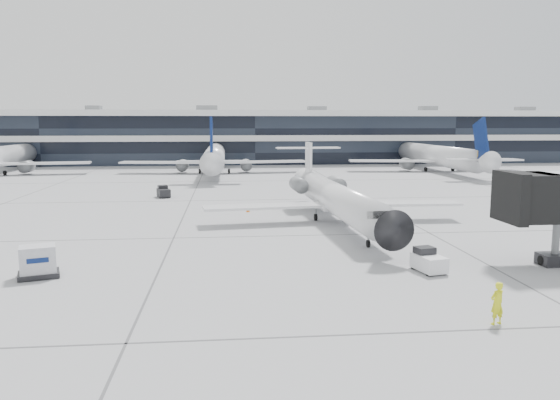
{
  "coord_description": "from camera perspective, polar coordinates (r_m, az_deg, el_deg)",
  "views": [
    {
      "loc": [
        -5.95,
        -41.05,
        8.67
      ],
      "look_at": [
        -1.75,
        1.42,
        2.6
      ],
      "focal_mm": 35.0,
      "sensor_mm": 36.0,
      "label": 1
    }
  ],
  "objects": [
    {
      "name": "regional_jet",
      "position": [
        47.79,
        5.71,
        0.34
      ],
      "size": [
        22.89,
        28.55,
        6.59
      ],
      "rotation": [
        0.0,
        0.0,
        0.05
      ],
      "color": "white",
      "rests_on": "ground"
    },
    {
      "name": "ground",
      "position": [
        42.38,
        2.56,
        -3.72
      ],
      "size": [
        220.0,
        220.0,
        0.0
      ],
      "primitive_type": "plane",
      "color": "gray",
      "rests_on": "ground"
    },
    {
      "name": "terminal",
      "position": [
        123.25,
        -2.89,
        6.37
      ],
      "size": [
        170.0,
        22.0,
        10.0
      ],
      "primitive_type": "cube",
      "color": "black",
      "rests_on": "ground"
    },
    {
      "name": "baggage_tug",
      "position": [
        33.31,
        15.23,
        -6.18
      ],
      "size": [
        1.72,
        2.39,
        1.38
      ],
      "rotation": [
        0.0,
        0.0,
        0.22
      ],
      "color": "white",
      "rests_on": "ground"
    },
    {
      "name": "cargo_uld",
      "position": [
        33.78,
        -23.96,
        -5.93
      ],
      "size": [
        2.56,
        2.19,
        1.78
      ],
      "rotation": [
        0.0,
        0.0,
        0.31
      ],
      "color": "black",
      "rests_on": "ground"
    },
    {
      "name": "far_tug",
      "position": [
        65.26,
        -12.08,
        0.82
      ],
      "size": [
        1.85,
        2.44,
        1.38
      ],
      "rotation": [
        0.0,
        0.0,
        0.3
      ],
      "color": "black",
      "rests_on": "ground"
    },
    {
      "name": "traffic_cone",
      "position": [
        53.51,
        -3.37,
        -0.97
      ],
      "size": [
        0.46,
        0.46,
        0.54
      ],
      "rotation": [
        0.0,
        0.0,
        0.32
      ],
      "color": "orange",
      "rests_on": "ground"
    },
    {
      "name": "ramp_worker",
      "position": [
        25.7,
        21.74,
        -9.98
      ],
      "size": [
        0.8,
        0.65,
        1.89
      ],
      "primitive_type": "imported",
      "rotation": [
        0.0,
        0.0,
        3.47
      ],
      "color": "yellow",
      "rests_on": "ground"
    },
    {
      "name": "bg_jet_right",
      "position": [
        103.64,
        15.89,
        2.98
      ],
      "size": [
        32.0,
        40.0,
        9.6
      ],
      "primitive_type": null,
      "color": "silver",
      "rests_on": "ground"
    },
    {
      "name": "bg_jet_center",
      "position": [
        96.47,
        -6.84,
        2.88
      ],
      "size": [
        32.0,
        40.0,
        9.6
      ],
      "primitive_type": null,
      "color": "silver",
      "rests_on": "ground"
    }
  ]
}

